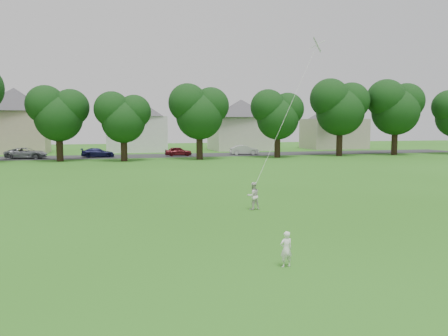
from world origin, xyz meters
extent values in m
plane|color=#296316|center=(0.00, 0.00, 0.00)|extent=(160.00, 160.00, 0.00)
cube|color=#2D2D30|center=(0.00, 42.00, 0.01)|extent=(90.00, 7.00, 0.01)
imported|color=white|center=(0.45, -2.10, 0.49)|extent=(0.38, 0.28, 0.98)
imported|color=silver|center=(2.19, 5.72, 0.62)|extent=(0.68, 0.58, 1.25)
plane|color=white|center=(6.39, 8.07, 7.89)|extent=(0.68, 0.90, 0.73)
cylinder|color=white|center=(4.29, 6.90, 4.39)|extent=(0.01, 0.01, 8.48)
cylinder|color=black|center=(-8.91, 36.18, 1.54)|extent=(0.70, 0.70, 3.08)
cylinder|color=black|center=(-2.35, 34.58, 1.42)|extent=(0.68, 0.68, 2.84)
cylinder|color=black|center=(5.86, 34.86, 1.62)|extent=(0.72, 0.72, 3.25)
cylinder|color=black|center=(15.35, 35.39, 1.55)|extent=(0.71, 0.71, 3.09)
cylinder|color=black|center=(23.93, 36.14, 1.85)|extent=(0.76, 0.76, 3.69)
cylinder|color=black|center=(31.71, 35.90, 1.86)|extent=(0.76, 0.76, 3.73)
imported|color=gray|center=(-12.97, 41.00, 0.64)|extent=(4.74, 2.64, 1.25)
imported|color=#12143A|center=(-5.17, 41.00, 0.56)|extent=(3.83, 1.61, 1.10)
imported|color=maroon|center=(4.46, 41.00, 0.58)|extent=(3.34, 1.37, 1.13)
imported|color=#BABABA|center=(13.05, 41.00, 0.62)|extent=(3.83, 1.73, 1.22)
cube|color=#C1AF90|center=(-16.00, 52.00, 2.85)|extent=(8.15, 6.59, 5.70)
pyramid|color=#454247|center=(-16.00, 52.00, 8.83)|extent=(11.76, 11.76, 3.13)
cube|color=silver|center=(0.00, 52.00, 2.53)|extent=(8.36, 7.11, 5.06)
pyramid|color=#454247|center=(0.00, 52.00, 7.84)|extent=(12.05, 12.05, 2.78)
cube|color=beige|center=(16.00, 52.00, 2.50)|extent=(8.95, 7.56, 5.00)
pyramid|color=#454247|center=(16.00, 52.00, 7.74)|extent=(12.91, 12.91, 2.75)
cube|color=#B7AD97|center=(32.00, 52.00, 2.41)|extent=(9.46, 6.35, 4.83)
pyramid|color=#454247|center=(32.00, 52.00, 7.48)|extent=(13.65, 13.65, 2.66)
camera|label=1|loc=(-4.12, -12.66, 3.79)|focal=35.00mm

